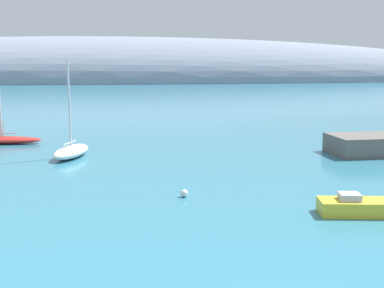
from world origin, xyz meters
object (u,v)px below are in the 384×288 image
(sailboat_red_outer_mooring, at_px, (2,139))
(mooring_buoy_white, at_px, (184,193))
(motorboat_yellow_alongside_breakwater, at_px, (362,207))
(sailboat_white_near_shore, at_px, (71,151))

(sailboat_red_outer_mooring, distance_m, mooring_buoy_white, 29.23)
(motorboat_yellow_alongside_breakwater, bearing_deg, sailboat_red_outer_mooring, -37.82)
(sailboat_red_outer_mooring, xyz_separation_m, mooring_buoy_white, (17.76, -23.22, -0.20))
(sailboat_red_outer_mooring, bearing_deg, motorboat_yellow_alongside_breakwater, -40.39)
(sailboat_white_near_shore, height_order, sailboat_red_outer_mooring, sailboat_white_near_shore)
(motorboat_yellow_alongside_breakwater, xyz_separation_m, mooring_buoy_white, (-10.03, 4.80, -0.23))
(sailboat_white_near_shore, relative_size, mooring_buoy_white, 17.87)
(mooring_buoy_white, bearing_deg, sailboat_red_outer_mooring, 127.40)
(motorboat_yellow_alongside_breakwater, bearing_deg, sailboat_white_near_shore, -37.75)
(sailboat_white_near_shore, xyz_separation_m, mooring_buoy_white, (9.28, -14.63, -0.37))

